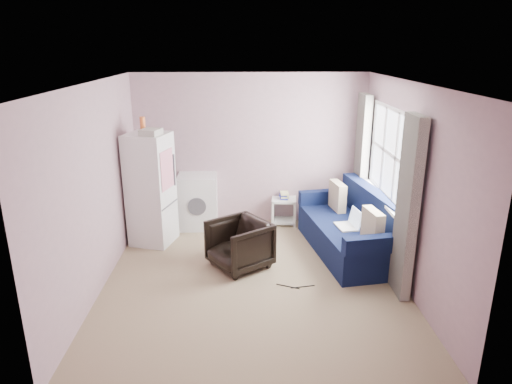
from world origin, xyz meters
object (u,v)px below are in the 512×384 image
(fridge, at_px, (151,189))
(sofa, at_px, (353,230))
(armchair, at_px, (239,242))
(side_table, at_px, (284,209))
(washing_machine, at_px, (198,199))

(fridge, xyz_separation_m, sofa, (2.97, -0.44, -0.52))
(armchair, distance_m, side_table, 1.77)
(armchair, distance_m, fridge, 1.66)
(armchair, xyz_separation_m, fridge, (-1.32, 0.88, 0.49))
(armchair, xyz_separation_m, sofa, (1.65, 0.44, -0.03))
(armchair, xyz_separation_m, side_table, (0.74, 1.60, -0.11))
(armchair, bearing_deg, sofa, 69.64)
(sofa, bearing_deg, fridge, 161.91)
(fridge, relative_size, side_table, 3.52)
(fridge, xyz_separation_m, side_table, (2.07, 0.72, -0.60))
(washing_machine, bearing_deg, side_table, 1.70)
(fridge, bearing_deg, sofa, 7.01)
(armchair, height_order, sofa, sofa)
(armchair, distance_m, washing_machine, 1.67)
(armchair, bearing_deg, side_table, 119.84)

